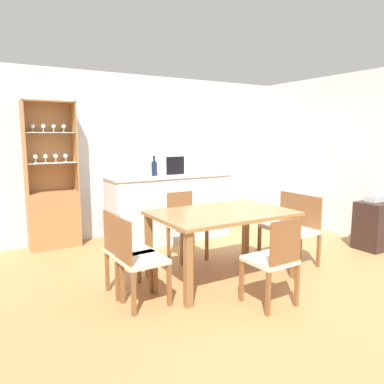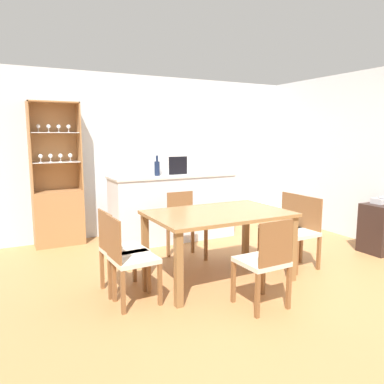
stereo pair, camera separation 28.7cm
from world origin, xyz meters
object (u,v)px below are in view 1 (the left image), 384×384
(side_cabinet, at_px, (375,225))
(telephone, at_px, (375,199))
(dining_chair_side_right_far, at_px, (282,225))
(microwave, at_px, (173,165))
(dining_chair_side_left_near, at_px, (138,260))
(dining_chair_head_near, at_px, (273,260))
(dining_chair_head_far, at_px, (186,225))
(wine_bottle, at_px, (154,168))
(dining_chair_side_right_near, at_px, (300,230))
(dining_table, at_px, (222,220))
(dining_chair_side_left_far, at_px, (127,251))
(display_cabinet, at_px, (53,206))

(side_cabinet, height_order, telephone, telephone)
(dining_chair_side_right_far, relative_size, microwave, 1.85)
(dining_chair_side_left_near, distance_m, side_cabinet, 3.58)
(dining_chair_head_near, height_order, dining_chair_head_far, same)
(dining_chair_head_near, bearing_deg, dining_chair_side_right_far, 40.71)
(dining_chair_head_near, bearing_deg, side_cabinet, 12.08)
(microwave, relative_size, wine_bottle, 1.56)
(dining_chair_side_right_near, xyz_separation_m, wine_bottle, (-1.10, 1.84, 0.68))
(dining_chair_side_left_near, height_order, dining_chair_side_right_near, same)
(dining_chair_side_right_far, bearing_deg, dining_chair_side_right_near, 177.74)
(microwave, bearing_deg, side_cabinet, -41.74)
(dining_chair_side_left_near, bearing_deg, dining_chair_side_right_far, 95.29)
(dining_table, bearing_deg, microwave, 79.78)
(dining_chair_side_left_far, bearing_deg, dining_chair_head_near, 44.15)
(dining_chair_side_right_near, xyz_separation_m, dining_chair_head_far, (-1.07, 0.96, 0.00))
(dining_table, height_order, dining_chair_side_right_near, dining_chair_side_right_near)
(dining_chair_head_near, xyz_separation_m, dining_chair_side_left_far, (-1.07, 0.96, 0.00))
(dining_chair_side_left_near, relative_size, side_cabinet, 1.28)
(dining_chair_side_left_near, distance_m, dining_chair_side_right_near, 2.14)
(dining_table, bearing_deg, dining_chair_side_left_near, -171.96)
(dining_chair_side_left_far, bearing_deg, dining_chair_head_far, 117.85)
(display_cabinet, bearing_deg, microwave, -16.26)
(dining_chair_head_near, xyz_separation_m, dining_chair_side_left_near, (-1.07, 0.66, 0.00))
(dining_table, relative_size, dining_chair_side_left_far, 1.76)
(side_cabinet, bearing_deg, telephone, 72.26)
(dining_chair_side_right_far, height_order, dining_chair_side_right_near, same)
(dining_chair_side_left_far, height_order, dining_chair_side_right_near, same)
(wine_bottle, bearing_deg, microwave, 7.90)
(dining_table, bearing_deg, wine_bottle, 90.87)
(display_cabinet, xyz_separation_m, dining_chair_side_right_near, (2.44, -2.37, -0.16))
(dining_chair_side_left_near, height_order, dining_chair_head_far, same)
(dining_table, distance_m, side_cabinet, 2.53)
(dining_chair_side_right_far, xyz_separation_m, dining_chair_side_right_near, (0.00, -0.30, 0.00))
(dining_chair_side_right_near, height_order, side_cabinet, dining_chair_side_right_near)
(dining_chair_side_left_near, height_order, wine_bottle, wine_bottle)
(dining_chair_head_near, bearing_deg, dining_chair_side_left_near, 147.04)
(dining_chair_side_right_near, height_order, microwave, microwave)
(microwave, xyz_separation_m, side_cabinet, (2.19, -1.95, -0.82))
(display_cabinet, relative_size, dining_table, 1.37)
(side_cabinet, bearing_deg, dining_chair_head_far, 157.57)
(dining_chair_side_right_near, relative_size, telephone, 3.70)
(dining_chair_side_right_far, xyz_separation_m, side_cabinet, (1.43, -0.37, -0.11))
(microwave, xyz_separation_m, telephone, (2.20, -1.91, -0.44))
(dining_chair_side_right_far, bearing_deg, dining_table, 95.76)
(telephone, bearing_deg, display_cabinet, 148.33)
(wine_bottle, bearing_deg, side_cabinet, -37.03)
(dining_chair_side_left_far, distance_m, telephone, 3.61)
(dining_chair_side_left_near, xyz_separation_m, dining_chair_head_far, (1.07, 0.96, 0.00))
(dining_chair_side_right_far, height_order, side_cabinet, dining_chair_side_right_far)
(dining_table, distance_m, dining_chair_head_far, 0.84)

